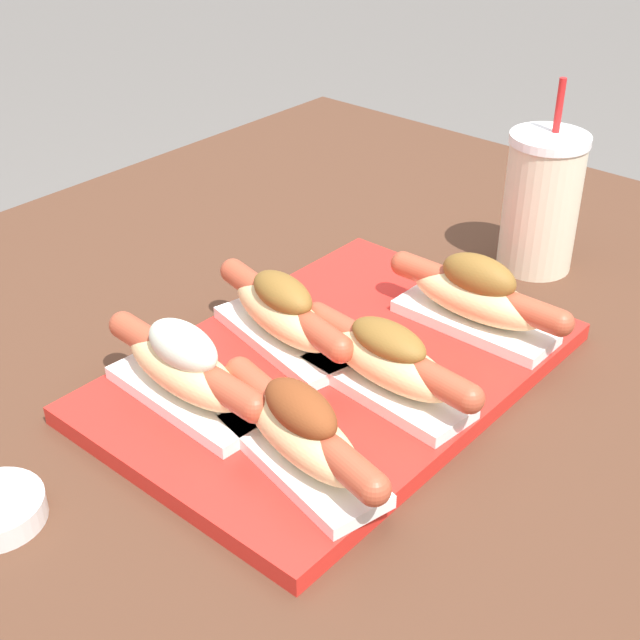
{
  "coord_description": "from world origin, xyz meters",
  "views": [
    {
      "loc": [
        -0.57,
        -0.52,
        1.18
      ],
      "look_at": [
        -0.03,
        -0.06,
        0.74
      ],
      "focal_mm": 50.0,
      "sensor_mm": 36.0,
      "label": 1
    }
  ],
  "objects_px": {
    "drink_cup": "(541,202)",
    "hot_dog_4": "(283,313)",
    "hot_dog_3": "(185,369)",
    "serving_tray": "(336,371)",
    "hot_dog_0": "(301,432)",
    "hot_dog_1": "(387,361)",
    "hot_dog_2": "(477,297)"
  },
  "relations": [
    {
      "from": "drink_cup",
      "to": "hot_dog_4",
      "type": "bearing_deg",
      "value": 165.23
    },
    {
      "from": "hot_dog_2",
      "to": "drink_cup",
      "type": "xyz_separation_m",
      "value": [
        0.19,
        0.04,
        0.03
      ]
    },
    {
      "from": "hot_dog_3",
      "to": "serving_tray",
      "type": "bearing_deg",
      "value": -24.48
    },
    {
      "from": "hot_dog_1",
      "to": "hot_dog_2",
      "type": "relative_size",
      "value": 1.0
    },
    {
      "from": "hot_dog_1",
      "to": "drink_cup",
      "type": "height_order",
      "value": "drink_cup"
    },
    {
      "from": "hot_dog_1",
      "to": "hot_dog_2",
      "type": "height_order",
      "value": "hot_dog_2"
    },
    {
      "from": "hot_dog_4",
      "to": "drink_cup",
      "type": "height_order",
      "value": "drink_cup"
    },
    {
      "from": "hot_dog_4",
      "to": "hot_dog_2",
      "type": "bearing_deg",
      "value": -40.23
    },
    {
      "from": "hot_dog_2",
      "to": "hot_dog_1",
      "type": "bearing_deg",
      "value": -179.95
    },
    {
      "from": "hot_dog_1",
      "to": "hot_dog_4",
      "type": "relative_size",
      "value": 1.02
    },
    {
      "from": "hot_dog_0",
      "to": "hot_dog_4",
      "type": "height_order",
      "value": "hot_dog_0"
    },
    {
      "from": "hot_dog_2",
      "to": "hot_dog_3",
      "type": "height_order",
      "value": "same"
    },
    {
      "from": "hot_dog_2",
      "to": "serving_tray",
      "type": "bearing_deg",
      "value": 155.55
    },
    {
      "from": "hot_dog_4",
      "to": "drink_cup",
      "type": "distance_m",
      "value": 0.35
    },
    {
      "from": "serving_tray",
      "to": "hot_dog_0",
      "type": "height_order",
      "value": "hot_dog_0"
    },
    {
      "from": "hot_dog_4",
      "to": "hot_dog_3",
      "type": "bearing_deg",
      "value": -179.77
    },
    {
      "from": "serving_tray",
      "to": "hot_dog_4",
      "type": "height_order",
      "value": "hot_dog_4"
    },
    {
      "from": "hot_dog_0",
      "to": "hot_dog_2",
      "type": "height_order",
      "value": "hot_dog_2"
    },
    {
      "from": "hot_dog_2",
      "to": "hot_dog_4",
      "type": "relative_size",
      "value": 1.02
    },
    {
      "from": "hot_dog_2",
      "to": "drink_cup",
      "type": "distance_m",
      "value": 0.19
    },
    {
      "from": "drink_cup",
      "to": "hot_dog_1",
      "type": "bearing_deg",
      "value": -173.79
    },
    {
      "from": "hot_dog_0",
      "to": "hot_dog_4",
      "type": "relative_size",
      "value": 1.0
    },
    {
      "from": "hot_dog_4",
      "to": "serving_tray",
      "type": "bearing_deg",
      "value": -83.39
    },
    {
      "from": "hot_dog_4",
      "to": "drink_cup",
      "type": "relative_size",
      "value": 0.92
    },
    {
      "from": "drink_cup",
      "to": "hot_dog_3",
      "type": "bearing_deg",
      "value": 169.2
    },
    {
      "from": "hot_dog_4",
      "to": "drink_cup",
      "type": "bearing_deg",
      "value": -14.77
    },
    {
      "from": "hot_dog_1",
      "to": "hot_dog_4",
      "type": "distance_m",
      "value": 0.13
    },
    {
      "from": "hot_dog_1",
      "to": "hot_dog_0",
      "type": "bearing_deg",
      "value": -175.93
    },
    {
      "from": "serving_tray",
      "to": "hot_dog_1",
      "type": "distance_m",
      "value": 0.08
    },
    {
      "from": "serving_tray",
      "to": "drink_cup",
      "type": "xyz_separation_m",
      "value": [
        0.33,
        -0.03,
        0.07
      ]
    },
    {
      "from": "hot_dog_1",
      "to": "hot_dog_3",
      "type": "distance_m",
      "value": 0.18
    },
    {
      "from": "hot_dog_3",
      "to": "hot_dog_1",
      "type": "bearing_deg",
      "value": -44.44
    }
  ]
}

